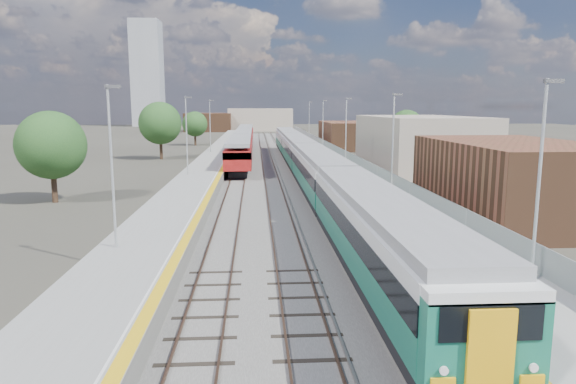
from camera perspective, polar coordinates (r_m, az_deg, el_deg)
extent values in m
plane|color=#47443A|center=(66.27, -0.47, 2.93)|extent=(320.00, 320.00, 0.00)
cube|color=#565451|center=(68.67, -2.46, 3.18)|extent=(10.50, 155.00, 0.06)
cube|color=#4C3323|center=(71.27, -0.06, 3.48)|extent=(0.07, 160.00, 0.14)
cube|color=#4C3323|center=(71.37, 1.09, 3.49)|extent=(0.07, 160.00, 0.14)
cube|color=#4C3323|center=(71.14, -2.88, 3.46)|extent=(0.07, 160.00, 0.14)
cube|color=#4C3323|center=(71.17, -1.72, 3.47)|extent=(0.07, 160.00, 0.14)
cube|color=#4C3323|center=(71.18, -5.71, 3.42)|extent=(0.07, 160.00, 0.14)
cube|color=#4C3323|center=(71.14, -4.54, 3.44)|extent=(0.07, 160.00, 0.14)
cube|color=gray|center=(71.25, -0.33, 3.47)|extent=(0.08, 160.00, 0.10)
cube|color=gray|center=(71.19, -1.46, 3.46)|extent=(0.08, 160.00, 0.10)
cube|color=slate|center=(69.18, 3.77, 3.60)|extent=(4.70, 155.00, 1.00)
cube|color=gray|center=(69.13, 3.78, 4.02)|extent=(4.70, 155.00, 0.03)
cube|color=gold|center=(68.89, 2.04, 4.03)|extent=(0.40, 155.00, 0.01)
cube|color=gray|center=(69.39, 5.59, 4.51)|extent=(0.06, 155.00, 1.20)
cylinder|color=#9EA0A3|center=(20.67, 26.09, 0.82)|extent=(0.12, 0.12, 7.50)
cube|color=#4C4C4F|center=(20.63, 27.45, 10.89)|extent=(0.70, 0.18, 0.14)
cylinder|color=#9EA0A3|center=(39.21, 11.56, 5.23)|extent=(0.12, 0.12, 7.50)
cube|color=#4C4C4F|center=(39.19, 12.09, 10.55)|extent=(0.70, 0.18, 0.14)
cylinder|color=#9EA0A3|center=(58.71, 6.45, 6.70)|extent=(0.12, 0.12, 7.50)
cube|color=#4C4C4F|center=(58.70, 6.76, 10.26)|extent=(0.70, 0.18, 0.14)
cylinder|color=#9EA0A3|center=(78.46, 3.90, 7.42)|extent=(0.12, 0.12, 7.50)
cube|color=#4C4C4F|center=(78.45, 4.11, 10.08)|extent=(0.70, 0.18, 0.14)
cylinder|color=#9EA0A3|center=(98.32, 2.36, 7.84)|extent=(0.12, 0.12, 7.50)
cube|color=#4C4C4F|center=(98.31, 2.53, 9.96)|extent=(0.70, 0.18, 0.14)
cube|color=slate|center=(68.82, -8.14, 3.50)|extent=(4.30, 155.00, 1.00)
cube|color=gray|center=(68.77, -8.15, 3.91)|extent=(4.30, 155.00, 0.03)
cube|color=gold|center=(68.64, -6.57, 3.95)|extent=(0.45, 155.00, 0.01)
cube|color=silver|center=(68.66, -6.86, 3.95)|extent=(0.08, 155.00, 0.01)
cylinder|color=#9EA0A3|center=(24.79, -18.98, 2.55)|extent=(0.12, 0.12, 7.50)
cube|color=#4C4C4F|center=(24.59, -18.87, 11.04)|extent=(0.70, 0.18, 0.14)
cylinder|color=#9EA0A3|center=(50.25, -11.20, 6.13)|extent=(0.12, 0.12, 7.50)
cube|color=#4C4C4F|center=(50.15, -11.05, 10.30)|extent=(0.70, 0.18, 0.14)
cylinder|color=#9EA0A3|center=(76.08, -8.65, 7.27)|extent=(0.12, 0.12, 7.50)
cube|color=#4C4C4F|center=(76.01, -8.53, 10.02)|extent=(0.70, 0.18, 0.14)
cube|color=brown|center=(38.39, 23.75, 1.27)|extent=(9.00, 16.00, 5.20)
cube|color=tan|center=(63.99, 14.31, 5.28)|extent=(11.00, 22.00, 6.40)
cube|color=brown|center=(95.35, 6.46, 6.31)|extent=(8.00, 18.00, 4.80)
cube|color=tan|center=(165.80, -3.10, 8.05)|extent=(20.00, 14.00, 7.00)
cube|color=brown|center=(161.46, -8.82, 7.66)|extent=(14.00, 12.00, 5.60)
cube|color=gray|center=(210.23, -15.35, 12.53)|extent=(11.00, 11.00, 40.00)
cube|color=black|center=(22.53, 9.80, -7.79)|extent=(2.79, 20.02, 0.47)
cube|color=#125F4D|center=(22.30, 9.86, -5.78)|extent=(2.89, 20.02, 1.17)
cube|color=black|center=(22.08, 9.93, -3.46)|extent=(2.96, 20.02, 0.80)
cube|color=silver|center=(21.94, 9.98, -1.84)|extent=(2.89, 20.02, 0.49)
cube|color=gray|center=(21.86, 10.01, -0.73)|extent=(2.57, 20.02, 0.41)
cube|color=black|center=(42.26, 3.39, 0.42)|extent=(2.79, 20.02, 0.47)
cube|color=#125F4D|center=(42.14, 3.40, 1.52)|extent=(2.89, 20.02, 1.17)
cube|color=black|center=(42.03, 3.41, 2.77)|extent=(2.96, 20.02, 0.80)
cube|color=silver|center=(41.96, 3.42, 3.63)|extent=(2.89, 20.02, 0.49)
cube|color=gray|center=(41.91, 3.43, 4.22)|extent=(2.57, 20.02, 0.41)
cube|color=black|center=(62.50, 1.10, 3.37)|extent=(2.79, 20.02, 0.47)
cube|color=#125F4D|center=(62.42, 1.10, 4.12)|extent=(2.89, 20.02, 1.17)
cube|color=black|center=(62.34, 1.11, 4.96)|extent=(2.96, 20.02, 0.80)
cube|color=silver|center=(62.30, 1.11, 5.55)|extent=(2.89, 20.02, 0.49)
cube|color=gray|center=(62.27, 1.11, 5.94)|extent=(2.57, 20.02, 0.41)
cube|color=black|center=(82.88, -0.07, 4.87)|extent=(2.79, 20.02, 0.47)
cube|color=#125F4D|center=(82.82, -0.07, 5.43)|extent=(2.89, 20.02, 1.17)
cube|color=black|center=(82.76, -0.07, 6.07)|extent=(2.96, 20.02, 0.80)
cube|color=silver|center=(82.72, -0.07, 6.51)|extent=(2.89, 20.02, 0.49)
cube|color=gray|center=(82.70, -0.07, 6.81)|extent=(2.57, 20.02, 0.41)
cube|color=#125F4D|center=(12.96, 20.87, -15.44)|extent=(2.87, 0.62, 2.16)
cube|color=black|center=(12.45, 21.66, -13.44)|extent=(2.36, 0.06, 0.82)
cube|color=#EBA60F|center=(12.69, 21.58, -16.54)|extent=(1.08, 0.10, 2.16)
cube|color=black|center=(61.76, -5.35, 2.86)|extent=(1.95, 16.54, 0.68)
cube|color=maroon|center=(61.59, -5.37, 4.36)|extent=(2.87, 19.46, 2.05)
cube|color=black|center=(61.55, -5.38, 4.83)|extent=(2.93, 19.46, 0.72)
cube|color=gray|center=(61.48, -5.39, 5.78)|extent=(2.56, 19.46, 0.41)
cube|color=black|center=(81.61, -4.95, 4.46)|extent=(1.95, 16.54, 0.68)
cube|color=maroon|center=(81.49, -4.96, 5.60)|extent=(2.87, 19.46, 2.05)
cube|color=black|center=(81.46, -4.97, 5.96)|extent=(2.93, 19.46, 0.72)
cube|color=gray|center=(81.40, -4.98, 6.68)|extent=(2.56, 19.46, 0.41)
cube|color=black|center=(101.51, -4.70, 5.44)|extent=(1.95, 16.54, 0.68)
cube|color=maroon|center=(101.41, -4.71, 6.35)|extent=(2.87, 19.46, 2.05)
cube|color=black|center=(101.38, -4.72, 6.64)|extent=(2.93, 19.46, 0.72)
cube|color=gray|center=(101.34, -4.72, 7.22)|extent=(2.56, 19.46, 0.41)
cylinder|color=#382619|center=(44.69, -24.54, 0.54)|extent=(0.44, 0.44, 2.53)
sphere|color=#1A451C|center=(44.35, -24.83, 4.75)|extent=(5.34, 5.34, 5.34)
cylinder|color=#382619|center=(76.58, -13.92, 4.62)|extent=(0.44, 0.44, 2.88)
sphere|color=#1A451C|center=(76.38, -14.03, 7.43)|extent=(6.09, 6.09, 6.09)
cylinder|color=#382619|center=(103.16, -10.27, 5.76)|extent=(0.44, 0.44, 2.32)
sphere|color=#1A451C|center=(103.02, -10.32, 7.45)|extent=(4.90, 4.90, 4.90)
cylinder|color=#382619|center=(82.34, 12.92, 4.83)|extent=(0.44, 0.44, 2.47)
sphere|color=#1A451C|center=(82.16, 13.01, 7.08)|extent=(5.22, 5.22, 5.22)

